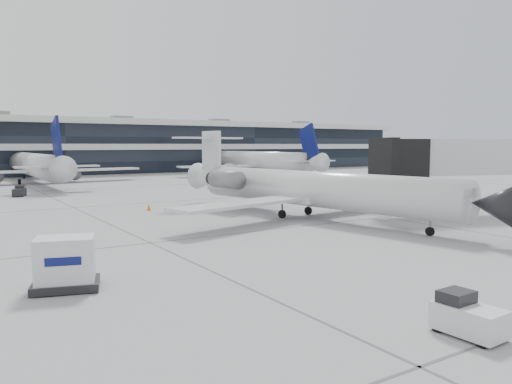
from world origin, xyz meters
TOP-DOWN VIEW (x-y plane):
  - ground at (0.00, 0.00)m, footprint 220.00×220.00m
  - terminal at (0.00, 82.00)m, footprint 170.00×22.00m
  - bg_jet_center at (-8.00, 55.00)m, footprint 32.00×40.00m
  - bg_jet_right at (32.00, 55.00)m, footprint 32.00×40.00m
  - regional_jet at (4.39, 3.15)m, footprint 25.14×31.36m
  - jet_bridge at (20.08, -3.47)m, footprint 20.13×9.62m
  - baggage_tug at (-6.93, -19.29)m, footprint 1.31×2.12m
  - cargo_uld at (-16.38, -7.44)m, footprint 3.05×2.60m
  - traffic_cone at (-4.75, 14.35)m, footprint 0.40×0.40m
  - far_tug at (-12.85, 34.23)m, footprint 1.78×2.25m

SIDE VIEW (x-z plane):
  - ground at x=0.00m, z-range 0.00..0.00m
  - bg_jet_center at x=-8.00m, z-range -4.80..4.80m
  - bg_jet_right at x=32.00m, z-range -4.80..4.80m
  - traffic_cone at x=-4.75m, z-range -0.02..0.57m
  - far_tug at x=-12.85m, z-range -0.06..1.19m
  - baggage_tug at x=-6.93m, z-range -0.07..1.25m
  - cargo_uld at x=-16.38m, z-range 0.01..2.13m
  - regional_jet at x=4.39m, z-range -1.15..6.11m
  - jet_bridge at x=20.08m, z-range 1.51..8.10m
  - terminal at x=0.00m, z-range 0.00..10.00m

